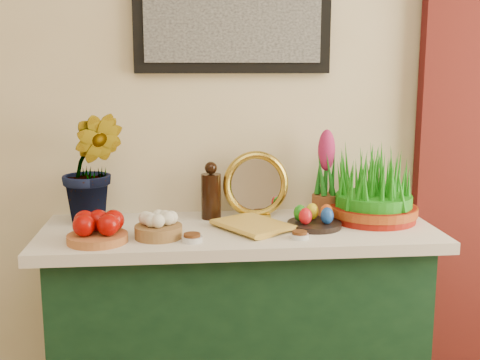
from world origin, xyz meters
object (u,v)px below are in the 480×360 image
sideboard (239,347)px  wheatgrass_sabzeh (374,190)px  mirror (256,185)px  hyacinth_green (92,150)px  book (231,229)px

sideboard → wheatgrass_sabzeh: wheatgrass_sabzeh is taller
sideboard → mirror: bearing=59.8°
sideboard → hyacinth_green: hyacinth_green is taller
wheatgrass_sabzeh → hyacinth_green: bearing=175.6°
sideboard → hyacinth_green: 0.91m
wheatgrass_sabzeh → book: bearing=-166.5°
book → wheatgrass_sabzeh: size_ratio=0.79×
hyacinth_green → wheatgrass_sabzeh: 1.04m
book → wheatgrass_sabzeh: (0.54, 0.13, 0.10)m
mirror → wheatgrass_sabzeh: 0.44m
hyacinth_green → mirror: (0.60, 0.02, -0.15)m
sideboard → book: (-0.04, -0.09, 0.48)m
sideboard → book: bearing=-111.3°
mirror → sideboard: bearing=-120.2°
hyacinth_green → sideboard: bearing=-10.2°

